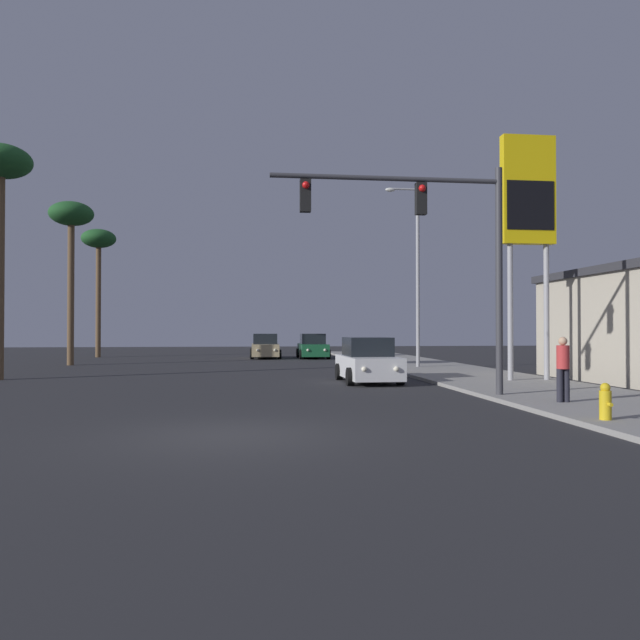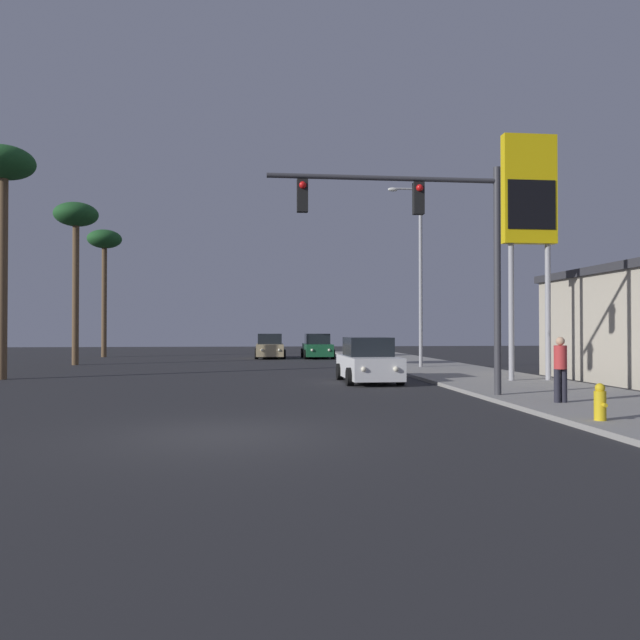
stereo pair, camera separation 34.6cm
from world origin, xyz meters
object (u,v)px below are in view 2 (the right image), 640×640
street_lamp (418,266)px  palm_tree_near (4,176)px  car_white (368,362)px  car_green (317,347)px  pedestrian_on_sidewalk (560,367)px  palm_tree_far (104,246)px  gas_station_sign (529,203)px  fire_hydrant (600,402)px  traffic_light_mast (434,233)px  palm_tree_mid (76,224)px  car_tan (270,347)px

street_lamp → palm_tree_near: 18.77m
car_white → car_green: same height
street_lamp → pedestrian_on_sidewalk: 15.65m
street_lamp → palm_tree_far: bearing=140.4°
gas_station_sign → fire_hydrant: 11.90m
traffic_light_mast → pedestrian_on_sidewalk: bearing=-35.9°
car_green → palm_tree_far: palm_tree_far is taller
car_white → palm_tree_mid: size_ratio=0.48×
palm_tree_mid → traffic_light_mast: bearing=-51.4°
car_white → car_green: 19.41m
car_tan → palm_tree_far: palm_tree_far is taller
car_green → street_lamp: size_ratio=0.48×
car_white → gas_station_sign: bearing=167.9°
traffic_light_mast → gas_station_sign: 7.14m
car_tan → palm_tree_mid: size_ratio=0.48×
palm_tree_mid → fire_hydrant: bearing=-54.5°
car_green → palm_tree_near: size_ratio=0.47×
traffic_light_mast → gas_station_sign: bearing=43.4°
car_tan → car_green: 3.25m
car_white → street_lamp: (3.85, 7.26, 4.36)m
traffic_light_mast → fire_hydrant: traffic_light_mast is taller
pedestrian_on_sidewalk → gas_station_sign: bearing=71.3°
pedestrian_on_sidewalk → palm_tree_near: bearing=148.9°
fire_hydrant → car_tan: bearing=101.0°
palm_tree_far → palm_tree_mid: palm_tree_far is taller
fire_hydrant → street_lamp: bearing=86.7°
traffic_light_mast → palm_tree_mid: bearing=128.6°
car_tan → car_green: size_ratio=1.00×
car_green → pedestrian_on_sidewalk: bearing=97.8°
palm_tree_far → traffic_light_mast: bearing=-61.3°
gas_station_sign → palm_tree_far: bearing=130.8°
palm_tree_mid → palm_tree_near: bearing=-90.1°
fire_hydrant → traffic_light_mast: bearing=111.8°
street_lamp → pedestrian_on_sidewalk: bearing=-91.3°
fire_hydrant → palm_tree_near: size_ratio=0.08×
pedestrian_on_sidewalk → palm_tree_near: palm_tree_near is taller
palm_tree_near → street_lamp: bearing=13.9°
traffic_light_mast → pedestrian_on_sidewalk: 4.97m
gas_station_sign → fire_hydrant: size_ratio=11.84×
car_white → gas_station_sign: gas_station_sign is taller
car_green → fire_hydrant: size_ratio=5.68×
pedestrian_on_sidewalk → palm_tree_mid: bearing=130.5°
palm_tree_mid → car_tan: bearing=32.5°
car_green → palm_tree_far: size_ratio=0.47×
pedestrian_on_sidewalk → palm_tree_near: (-17.66, 10.65, 7.01)m
car_green → palm_tree_mid: palm_tree_mid is taller
car_white → palm_tree_mid: (-14.12, 12.81, 7.09)m
car_white → traffic_light_mast: bearing=96.8°
street_lamp → car_white: bearing=-118.0°
palm_tree_near → palm_tree_mid: size_ratio=1.02×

